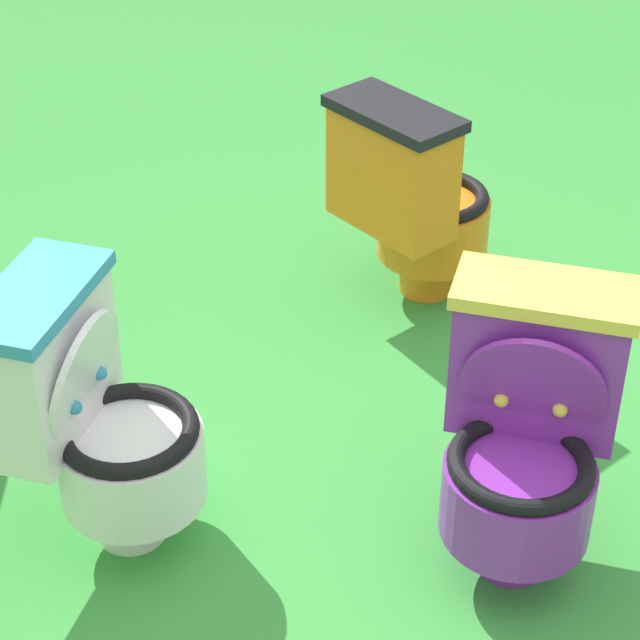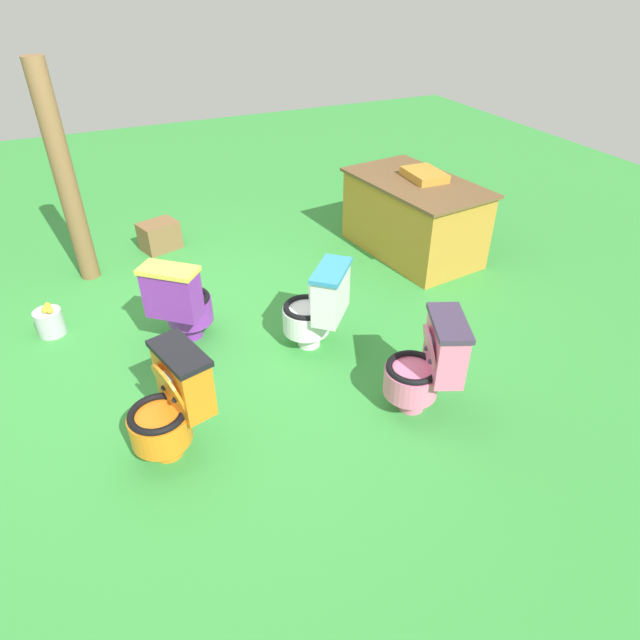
{
  "view_description": "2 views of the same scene",
  "coord_description": "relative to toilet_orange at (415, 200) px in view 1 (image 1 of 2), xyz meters",
  "views": [
    {
      "loc": [
        -1.88,
        1.23,
        2.25
      ],
      "look_at": [
        0.4,
        0.16,
        0.52
      ],
      "focal_mm": 67.59,
      "sensor_mm": 36.0,
      "label": 1
    },
    {
      "loc": [
        3.67,
        -0.69,
        2.64
      ],
      "look_at": [
        0.85,
        0.59,
        0.55
      ],
      "focal_mm": 30.59,
      "sensor_mm": 36.0,
      "label": 2
    }
  ],
  "objects": [
    {
      "name": "toilet_purple",
      "position": [
        -1.13,
        0.32,
        0.0
      ],
      "size": [
        0.64,
        0.63,
        0.73
      ],
      "rotation": [
        0.0,
        0.0,
        0.86
      ],
      "color": "purple",
      "rests_on": "ground"
    },
    {
      "name": "toilet_white",
      "position": [
        -0.63,
        1.25,
        0.0
      ],
      "size": [
        0.63,
        0.63,
        0.73
      ],
      "rotation": [
        0.0,
        0.0,
        2.41
      ],
      "color": "white",
      "rests_on": "ground"
    },
    {
      "name": "toilet_orange",
      "position": [
        0.0,
        0.0,
        0.0
      ],
      "size": [
        0.52,
        0.58,
        0.73
      ],
      "rotation": [
        0.0,
        0.0,
        3.41
      ],
      "color": "orange",
      "rests_on": "ground"
    },
    {
      "name": "ground",
      "position": [
        -1.07,
        0.5,
        -0.37
      ],
      "size": [
        14.0,
        14.0,
        0.0
      ],
      "primitive_type": "plane",
      "color": "green"
    }
  ]
}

